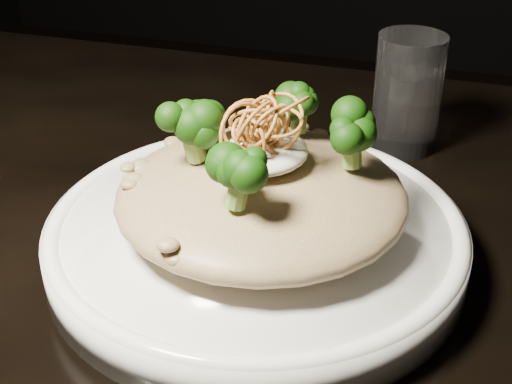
% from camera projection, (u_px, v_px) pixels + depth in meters
% --- Properties ---
extents(table, '(1.10, 0.80, 0.75)m').
position_uv_depth(table, '(287.00, 345.00, 0.56)').
color(table, black).
rests_on(table, ground).
extents(plate, '(0.30, 0.30, 0.03)m').
position_uv_depth(plate, '(256.00, 239.00, 0.52)').
color(plate, white).
rests_on(plate, table).
extents(risotto, '(0.20, 0.20, 0.04)m').
position_uv_depth(risotto, '(262.00, 195.00, 0.50)').
color(risotto, brown).
rests_on(risotto, plate).
extents(broccoli, '(0.15, 0.15, 0.05)m').
position_uv_depth(broccoli, '(263.00, 129.00, 0.47)').
color(broccoli, black).
rests_on(broccoli, risotto).
extents(cheese, '(0.07, 0.07, 0.02)m').
position_uv_depth(cheese, '(258.00, 151.00, 0.48)').
color(cheese, silver).
rests_on(cheese, risotto).
extents(shallots, '(0.06, 0.06, 0.04)m').
position_uv_depth(shallots, '(262.00, 113.00, 0.46)').
color(shallots, brown).
rests_on(shallots, cheese).
extents(drinking_glass, '(0.07, 0.07, 0.11)m').
position_uv_depth(drinking_glass, '(407.00, 93.00, 0.65)').
color(drinking_glass, silver).
rests_on(drinking_glass, table).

